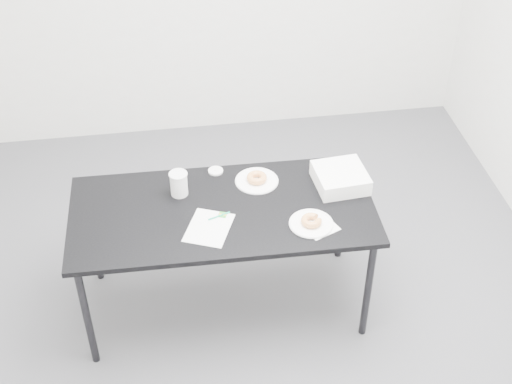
{
  "coord_description": "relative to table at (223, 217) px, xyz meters",
  "views": [
    {
      "loc": [
        -0.33,
        -2.85,
        3.23
      ],
      "look_at": [
        0.1,
        0.02,
        0.88
      ],
      "focal_mm": 50.0,
      "sensor_mm": 36.0,
      "label": 1
    }
  ],
  "objects": [
    {
      "name": "donut_near",
      "position": [
        0.45,
        -0.2,
        0.08
      ],
      "size": [
        0.14,
        0.14,
        0.04
      ],
      "primitive_type": "torus",
      "rotation": [
        0.0,
        0.0,
        0.28
      ],
      "color": "#E08647",
      "rests_on": "plate_near"
    },
    {
      "name": "donut_far",
      "position": [
        0.22,
        0.21,
        0.08
      ],
      "size": [
        0.14,
        0.14,
        0.04
      ],
      "primitive_type": "torus",
      "rotation": [
        0.0,
        0.0,
        -0.3
      ],
      "color": "#E08647",
      "rests_on": "plate_far"
    },
    {
      "name": "floor",
      "position": [
        0.07,
        -0.06,
        -0.69
      ],
      "size": [
        4.0,
        4.0,
        0.0
      ],
      "primitive_type": "plane",
      "color": "#47474B",
      "rests_on": "ground"
    },
    {
      "name": "table",
      "position": [
        0.0,
        0.0,
        0.0
      ],
      "size": [
        1.65,
        0.8,
        0.75
      ],
      "rotation": [
        0.0,
        0.0,
        -0.02
      ],
      "color": "black",
      "rests_on": "floor"
    },
    {
      "name": "napkin",
      "position": [
        0.48,
        -0.22,
        0.06
      ],
      "size": [
        0.21,
        0.21,
        0.0
      ],
      "primitive_type": "cube",
      "rotation": [
        0.0,
        0.0,
        0.42
      ],
      "color": "white",
      "rests_on": "table"
    },
    {
      "name": "plate_near",
      "position": [
        0.45,
        -0.2,
        0.06
      ],
      "size": [
        0.23,
        0.23,
        0.01
      ],
      "primitive_type": "cylinder",
      "color": "white",
      "rests_on": "napkin"
    },
    {
      "name": "logo_patch",
      "position": [
        -0.01,
        -0.05,
        0.06
      ],
      "size": [
        0.06,
        0.06,
        0.0
      ],
      "primitive_type": "cube",
      "rotation": [
        0.0,
        0.0,
        -0.4
      ],
      "color": "green",
      "rests_on": "scorecard"
    },
    {
      "name": "bakery_box",
      "position": [
        0.67,
        0.11,
        0.1
      ],
      "size": [
        0.3,
        0.3,
        0.09
      ],
      "primitive_type": "cube",
      "rotation": [
        0.0,
        0.0,
        0.08
      ],
      "color": "white",
      "rests_on": "table"
    },
    {
      "name": "cup_lid",
      "position": [
        -0.0,
        0.33,
        0.06
      ],
      "size": [
        0.08,
        0.08,
        0.01
      ],
      "primitive_type": "cylinder",
      "color": "white",
      "rests_on": "table"
    },
    {
      "name": "scorecard",
      "position": [
        -0.09,
        -0.14,
        0.06
      ],
      "size": [
        0.3,
        0.33,
        0.0
      ],
      "primitive_type": "cube",
      "rotation": [
        0.0,
        0.0,
        -0.4
      ],
      "color": "white",
      "rests_on": "table"
    },
    {
      "name": "coffee_cup",
      "position": [
        -0.22,
        0.16,
        0.13
      ],
      "size": [
        0.09,
        0.09,
        0.14
      ],
      "primitive_type": "cylinder",
      "color": "silver",
      "rests_on": "table"
    },
    {
      "name": "pen",
      "position": [
        -0.03,
        -0.06,
        0.06
      ],
      "size": [
        0.12,
        0.05,
        0.01
      ],
      "primitive_type": "cylinder",
      "rotation": [
        0.0,
        1.57,
        0.36
      ],
      "color": "#0D946B",
      "rests_on": "scorecard"
    },
    {
      "name": "plate_far",
      "position": [
        0.22,
        0.21,
        0.06
      ],
      "size": [
        0.24,
        0.24,
        0.01
      ],
      "primitive_type": "cylinder",
      "color": "white",
      "rests_on": "table"
    }
  ]
}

